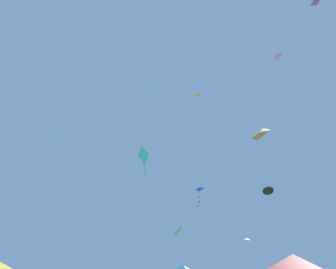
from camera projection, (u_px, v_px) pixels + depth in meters
canopy_tent_red at (296, 269)px, 11.59m from camera, size 3.52×3.52×3.77m
kite_purple_delta at (246, 239)px, 27.91m from camera, size 0.75×0.74×1.28m
kite_pink_box at (278, 57)px, 29.04m from camera, size 0.93×0.59×1.91m
kite_orange_delta at (197, 95)px, 34.57m from camera, size 1.06×1.06×0.34m
kite_blue_diamond at (200, 189)px, 17.93m from camera, size 0.73×0.74×1.44m
kite_cyan_diamond at (144, 157)px, 28.81m from camera, size 1.26×1.24×2.89m
kite_black_delta at (268, 190)px, 18.80m from camera, size 0.93×0.90×0.43m
kite_green_delta at (177, 231)px, 27.38m from camera, size 1.22×1.41×0.98m
kite_orange_diamond at (260, 133)px, 17.65m from camera, size 1.36×1.36×1.15m
kite_purple_diamond at (315, 2)px, 23.89m from camera, size 1.05×0.99×0.45m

